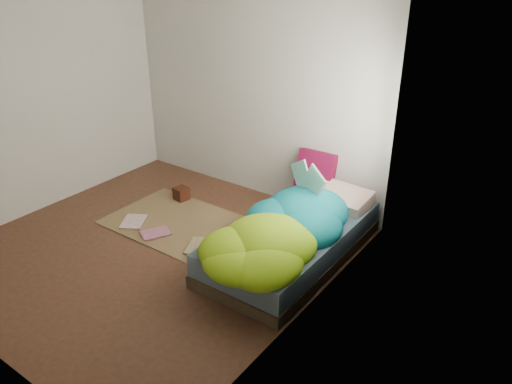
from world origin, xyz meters
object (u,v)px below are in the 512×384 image
pillow_magenta (316,170)px  floor_book_b (153,229)px  open_book (308,169)px  floor_book_a (123,221)px  wooden_box (181,194)px  bed (292,242)px

pillow_magenta → floor_book_b: (-1.23, -1.37, -0.53)m
pillow_magenta → open_book: open_book is taller
floor_book_a → wooden_box: bearing=49.2°
wooden_box → floor_book_b: 0.78m
bed → pillow_magenta: size_ratio=4.67×
bed → floor_book_b: (-1.50, -0.46, -0.14)m
wooden_box → floor_book_a: (-0.13, -0.81, -0.07)m
open_book → wooden_box: open_book is taller
bed → floor_book_b: bed is taller
floor_book_b → wooden_box: bearing=137.0°
pillow_magenta → bed: bearing=-77.9°
floor_book_b → pillow_magenta: bearing=75.6°
bed → floor_book_b: bearing=-162.9°
wooden_box → floor_book_b: bearing=-70.5°
wooden_box → bed: bearing=-8.9°
pillow_magenta → open_book: (0.20, -0.55, 0.26)m
open_book → floor_book_b: size_ratio=1.43×
floor_book_a → floor_book_b: size_ratio=1.10×
floor_book_a → floor_book_b: (0.39, 0.08, 0.00)m
wooden_box → open_book: bearing=3.0°
bed → floor_book_a: bed is taller
floor_book_b → bed: bearing=44.6°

